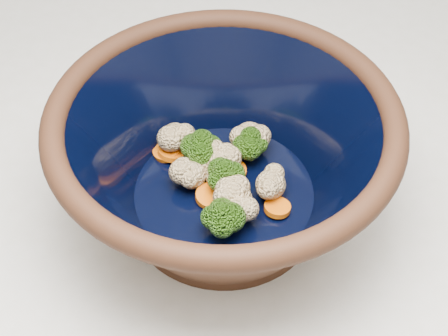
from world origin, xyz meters
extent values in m
cylinder|color=black|center=(-0.10, 0.07, 0.91)|extent=(0.20, 0.20, 0.01)
torus|color=black|center=(-0.10, 0.07, 1.03)|extent=(0.33, 0.33, 0.02)
cylinder|color=black|center=(-0.10, 0.07, 0.93)|extent=(0.19, 0.19, 0.00)
cylinder|color=#608442|center=(-0.12, 0.11, 0.94)|extent=(0.01, 0.01, 0.02)
ellipsoid|color=#376613|center=(-0.12, 0.11, 0.96)|extent=(0.04, 0.04, 0.03)
cylinder|color=#608442|center=(-0.10, 0.07, 0.94)|extent=(0.01, 0.01, 0.02)
ellipsoid|color=#376613|center=(-0.10, 0.07, 0.96)|extent=(0.04, 0.04, 0.03)
cylinder|color=#608442|center=(-0.07, 0.12, 0.94)|extent=(0.01, 0.01, 0.02)
ellipsoid|color=#376613|center=(-0.07, 0.12, 0.96)|extent=(0.04, 0.04, 0.03)
cylinder|color=#608442|center=(-0.10, 0.02, 0.94)|extent=(0.01, 0.01, 0.02)
ellipsoid|color=#376613|center=(-0.10, 0.02, 0.96)|extent=(0.04, 0.04, 0.03)
sphere|color=beige|center=(-0.10, 0.09, 0.95)|extent=(0.03, 0.03, 0.03)
sphere|color=beige|center=(-0.08, 0.05, 0.95)|extent=(0.03, 0.03, 0.03)
sphere|color=beige|center=(-0.15, 0.13, 0.95)|extent=(0.03, 0.03, 0.03)
sphere|color=beige|center=(-0.05, 0.07, 0.95)|extent=(0.03, 0.03, 0.03)
sphere|color=beige|center=(-0.11, 0.10, 0.95)|extent=(0.03, 0.03, 0.03)
sphere|color=beige|center=(-0.13, 0.08, 0.95)|extent=(0.03, 0.03, 0.03)
sphere|color=beige|center=(-0.08, 0.04, 0.95)|extent=(0.03, 0.03, 0.03)
sphere|color=beige|center=(-0.10, 0.08, 0.95)|extent=(0.03, 0.03, 0.03)
sphere|color=beige|center=(-0.07, 0.13, 0.95)|extent=(0.03, 0.03, 0.03)
cylinder|color=orange|center=(-0.16, 0.12, 0.94)|extent=(0.03, 0.03, 0.01)
cylinder|color=orange|center=(-0.11, 0.06, 0.94)|extent=(0.03, 0.03, 0.01)
cylinder|color=orange|center=(-0.16, 0.12, 0.94)|extent=(0.03, 0.03, 0.01)
cylinder|color=orange|center=(-0.04, 0.05, 0.94)|extent=(0.03, 0.03, 0.01)
cylinder|color=orange|center=(-0.09, 0.09, 0.94)|extent=(0.03, 0.03, 0.01)
cylinder|color=orange|center=(-0.11, 0.10, 0.94)|extent=(0.03, 0.03, 0.01)
camera|label=1|loc=(-0.07, -0.34, 1.42)|focal=50.00mm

